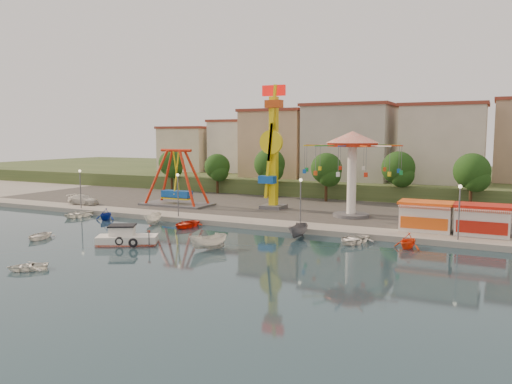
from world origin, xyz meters
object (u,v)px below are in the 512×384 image
Objects in this scene: pirate_ship_ride at (177,179)px; skiff at (208,242)px; van at (83,200)px; wave_swinger at (352,155)px; cabin_motorboat at (126,239)px; rowboat_a at (38,236)px; kamikaze_tower at (273,150)px.

pirate_ship_ride reaches higher than skiff.
wave_swinger is at bearing -80.66° from van.
van is at bearing 114.28° from cabin_motorboat.
cabin_motorboat is at bearing -126.46° from wave_swinger.
wave_swinger is 36.16m from rowboat_a.
wave_swinger reaches higher than pirate_ship_ride.
pirate_ship_ride is 23.52m from rowboat_a.
cabin_motorboat reaches higher than rowboat_a.
wave_swinger is 3.04× the size of skiff.
pirate_ship_ride is at bearing -177.98° from wave_swinger.
rowboat_a is 18.36m from skiff.
kamikaze_tower is 3.40× the size of van.
wave_swinger is (24.98, 0.88, 3.80)m from pirate_ship_ride.
kamikaze_tower is 4.33× the size of skiff.
pirate_ship_ride is 2.06× the size of van.
rowboat_a is at bearing -137.35° from skiff.
rowboat_a is (-14.58, -25.93, -8.26)m from kamikaze_tower.
rowboat_a is at bearing -137.08° from wave_swinger.
pirate_ship_ride reaches higher than cabin_motorboat.
kamikaze_tower is at bearing 170.45° from wave_swinger.
wave_swinger is at bearing 100.85° from skiff.
skiff is 0.79× the size of van.
kamikaze_tower is 30.87m from rowboat_a.
wave_swinger is 1.92× the size of cabin_motorboat.
pirate_ship_ride is 26.35m from skiff.
kamikaze_tower reaches higher than rowboat_a.
kamikaze_tower is 25.70m from cabin_motorboat.
wave_swinger reaches higher than cabin_motorboat.
van is (-26.38, -7.91, -7.31)m from kamikaze_tower.
cabin_motorboat is (-16.25, -21.99, -7.66)m from wave_swinger.
kamikaze_tower is at bearing 11.44° from pirate_ship_ride.
pirate_ship_ride is 2.62× the size of skiff.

